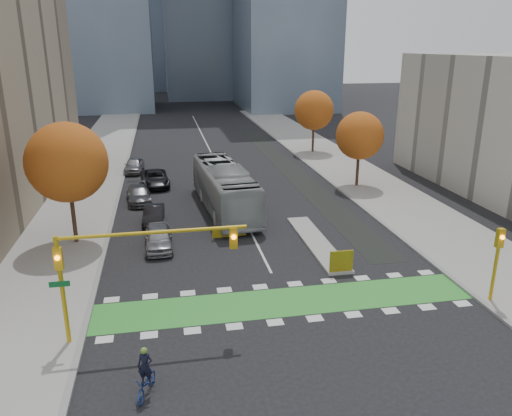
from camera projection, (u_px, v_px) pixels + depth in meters
name	position (u px, v px, depth m)	size (l,w,h in m)	color
ground	(293.00, 316.00, 24.73)	(300.00, 300.00, 0.00)	black
sidewalk_west	(72.00, 208.00, 41.01)	(7.00, 120.00, 0.15)	gray
sidewalk_east	(380.00, 191.00, 45.76)	(7.00, 120.00, 0.15)	gray
curb_west	(116.00, 205.00, 41.63)	(0.30, 120.00, 0.16)	gray
curb_east	(344.00, 193.00, 45.15)	(0.30, 120.00, 0.16)	gray
bike_crossing	(286.00, 302.00, 26.13)	(20.00, 3.00, 0.01)	green
centre_line	(211.00, 153.00, 62.09)	(0.15, 70.00, 0.01)	silver
bike_lane_paint	(290.00, 169.00, 54.07)	(2.50, 50.00, 0.01)	black
median_island	(316.00, 242.00, 33.82)	(1.60, 10.00, 0.16)	gray
hazard_board	(341.00, 261.00, 29.11)	(1.40, 0.12, 1.30)	yellow
tree_west	(67.00, 162.00, 32.08)	(5.20, 5.20, 8.22)	#332114
tree_east_near	(360.00, 136.00, 45.88)	(4.40, 4.40, 7.08)	#332114
tree_east_far	(314.00, 110.00, 60.79)	(4.80, 4.80, 7.65)	#332114
traffic_signal_west	(121.00, 258.00, 21.60)	(8.53, 0.56, 5.20)	#BF9914
traffic_signal_east	(497.00, 254.00, 25.26)	(0.35, 0.43, 4.10)	#BF9914
cyclist	(146.00, 379.00, 18.99)	(1.19, 1.92, 2.10)	navy
bus	(225.00, 188.00, 40.17)	(3.13, 13.38, 3.73)	#9DA2A4
parked_car_a	(159.00, 237.00, 32.84)	(1.78, 4.43, 1.51)	gray
parked_car_b	(154.00, 215.00, 37.47)	(1.40, 4.01, 1.32)	black
parked_car_c	(139.00, 195.00, 42.50)	(1.89, 4.66, 1.35)	#49494E
parked_car_d	(155.00, 178.00, 47.39)	(2.46, 5.33, 1.48)	black
parked_car_e	(134.00, 165.00, 52.61)	(1.80, 4.48, 1.52)	gray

